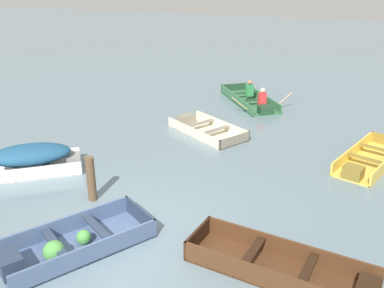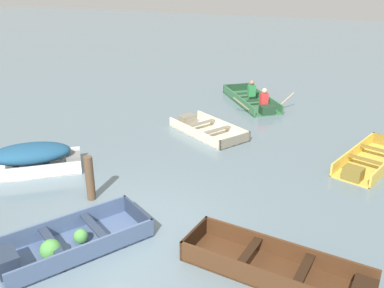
{
  "view_description": "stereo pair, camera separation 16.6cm",
  "coord_description": "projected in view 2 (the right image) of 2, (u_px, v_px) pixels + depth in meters",
  "views": [
    {
      "loc": [
        3.71,
        -6.13,
        4.97
      ],
      "look_at": [
        -0.25,
        4.18,
        0.35
      ],
      "focal_mm": 40.0,
      "sensor_mm": 36.0,
      "label": 1
    },
    {
      "loc": [
        3.86,
        -6.07,
        4.97
      ],
      "look_at": [
        -0.25,
        4.18,
        0.35
      ],
      "focal_mm": 40.0,
      "sensor_mm": 36.0,
      "label": 2
    }
  ],
  "objects": [
    {
      "name": "rowboat_green_with_crew",
      "position": [
        253.0,
        100.0,
        16.47
      ],
      "size": [
        3.14,
        3.38,
        0.9
      ],
      "color": "#387047",
      "rests_on": "ground"
    },
    {
      "name": "skiff_dark_varnish_far_moored",
      "position": [
        283.0,
        271.0,
        7.33
      ],
      "size": [
        3.37,
        1.44,
        0.4
      ],
      "color": "#4C2D19",
      "rests_on": "ground"
    },
    {
      "name": "mooring_post",
      "position": [
        90.0,
        178.0,
        9.65
      ],
      "size": [
        0.2,
        0.2,
        1.07
      ],
      "primitive_type": "cylinder",
      "color": "brown",
      "rests_on": "ground"
    },
    {
      "name": "skiff_white_outer_moored",
      "position": [
        32.0,
        156.0,
        11.01
      ],
      "size": [
        2.57,
        2.3,
        0.76
      ],
      "color": "white",
      "rests_on": "ground"
    },
    {
      "name": "ground_plane",
      "position": [
        125.0,
        238.0,
        8.44
      ],
      "size": [
        80.0,
        80.0,
        0.0
      ],
      "primitive_type": "plane",
      "color": "slate"
    },
    {
      "name": "skiff_cream_mid_moored",
      "position": [
        206.0,
        129.0,
        13.74
      ],
      "size": [
        2.85,
        2.39,
        0.31
      ],
      "color": "beige",
      "rests_on": "ground"
    },
    {
      "name": "skiff_yellow_near_moored",
      "position": [
        369.0,
        161.0,
        11.46
      ],
      "size": [
        1.93,
        3.12,
        0.36
      ],
      "color": "#E5BC47",
      "rests_on": "ground"
    },
    {
      "name": "dinghy_slate_blue_foreground",
      "position": [
        66.0,
        244.0,
        8.0
      ],
      "size": [
        2.49,
        3.0,
        0.43
      ],
      "color": "#475B7F",
      "rests_on": "ground"
    }
  ]
}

